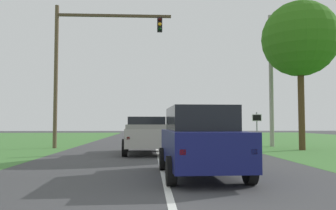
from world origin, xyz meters
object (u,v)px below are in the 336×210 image
at_px(traffic_light, 84,55).
at_px(oak_tree_right, 300,39).
at_px(keep_moving_sign, 257,125).
at_px(pickup_truck_lead, 146,135).
at_px(utility_pole_right, 271,80).
at_px(red_suv_near, 200,140).

xyz_separation_m(traffic_light, oak_tree_right, (12.85, -2.31, 0.59)).
bearing_deg(traffic_light, keep_moving_sign, -2.20).
distance_m(keep_moving_sign, oak_tree_right, 5.69).
bearing_deg(keep_moving_sign, pickup_truck_lead, -150.71).
xyz_separation_m(keep_moving_sign, utility_pole_right, (1.40, 1.22, 2.97)).
height_order(pickup_truck_lead, traffic_light, traffic_light).
distance_m(pickup_truck_lead, keep_moving_sign, 7.90).
height_order(pickup_truck_lead, keep_moving_sign, keep_moving_sign).
height_order(traffic_light, keep_moving_sign, traffic_light).
relative_size(pickup_truck_lead, oak_tree_right, 0.57).
height_order(red_suv_near, utility_pole_right, utility_pole_right).
bearing_deg(red_suv_near, utility_pole_right, 62.06).
xyz_separation_m(traffic_light, utility_pole_right, (12.24, 0.80, -1.41)).
height_order(pickup_truck_lead, oak_tree_right, oak_tree_right).
height_order(red_suv_near, keep_moving_sign, keep_moving_sign).
relative_size(pickup_truck_lead, traffic_light, 0.55).
relative_size(red_suv_near, oak_tree_right, 0.54).
bearing_deg(red_suv_near, pickup_truck_lead, 102.60).
height_order(oak_tree_right, utility_pole_right, utility_pole_right).
relative_size(red_suv_near, keep_moving_sign, 2.09).
bearing_deg(utility_pole_right, oak_tree_right, -78.80).
relative_size(red_suv_near, pickup_truck_lead, 0.95).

